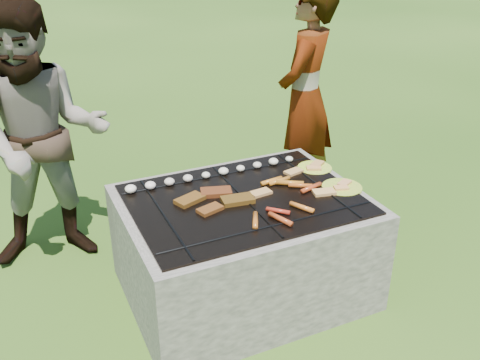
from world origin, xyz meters
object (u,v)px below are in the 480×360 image
(cook, at_px, (305,98))
(fire_pit, at_px, (244,249))
(plate_far, at_px, (315,168))
(bystander, at_px, (43,139))
(plate_near, at_px, (342,187))

(cook, bearing_deg, fire_pit, 3.48)
(plate_far, xyz_separation_m, bystander, (-1.48, 0.65, 0.20))
(bystander, bearing_deg, plate_far, -14.22)
(cook, relative_size, bystander, 1.00)
(cook, bearing_deg, plate_near, 30.85)
(fire_pit, xyz_separation_m, plate_far, (0.56, 0.18, 0.33))
(plate_far, xyz_separation_m, cook, (0.33, 0.67, 0.20))
(cook, bearing_deg, bystander, -39.61)
(plate_near, relative_size, cook, 0.15)
(fire_pit, height_order, cook, cook)
(cook, distance_m, bystander, 1.80)
(bystander, bearing_deg, fire_pit, -32.67)
(cook, bearing_deg, plate_far, 23.79)
(plate_near, height_order, bystander, bystander)
(fire_pit, relative_size, plate_near, 5.21)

